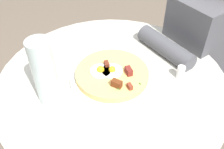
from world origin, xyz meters
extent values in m
cylinder|color=beige|center=(0.00, 0.00, 0.73)|extent=(0.83, 0.83, 0.03)
cylinder|color=#333338|center=(0.00, 0.00, 0.36)|extent=(0.10, 0.10, 0.72)
cube|color=#2D2D33|center=(-0.54, 0.00, 0.23)|extent=(0.32, 0.28, 0.45)
cube|color=#4C4C51|center=(-0.54, 0.00, 0.69)|extent=(0.38, 0.22, 0.48)
cylinder|color=#4C4C51|center=(-0.26, 0.00, 0.78)|extent=(0.07, 0.26, 0.07)
cylinder|color=white|center=(0.00, 0.00, 0.75)|extent=(0.30, 0.30, 0.01)
cylinder|color=#DDB768|center=(0.00, 0.00, 0.77)|extent=(0.26, 0.26, 0.02)
cylinder|color=white|center=(0.03, -0.02, 0.79)|extent=(0.07, 0.07, 0.01)
sphere|color=yellow|center=(0.03, -0.02, 0.79)|extent=(0.03, 0.03, 0.03)
cylinder|color=white|center=(0.00, 0.00, 0.79)|extent=(0.07, 0.07, 0.01)
sphere|color=yellow|center=(0.00, 0.00, 0.79)|extent=(0.02, 0.02, 0.02)
cube|color=#662E14|center=(0.03, 0.07, 0.79)|extent=(0.03, 0.04, 0.02)
cube|color=maroon|center=(-0.04, 0.04, 0.79)|extent=(0.03, 0.04, 0.02)
cube|color=maroon|center=(0.00, -0.03, 0.79)|extent=(0.02, 0.03, 0.02)
cube|color=brown|center=(0.00, 0.10, 0.79)|extent=(0.02, 0.02, 0.02)
cube|color=#387F2D|center=(0.01, 0.00, 0.79)|extent=(0.00, 0.01, 0.00)
cube|color=#387F2D|center=(0.00, 0.00, 0.79)|extent=(0.01, 0.01, 0.00)
cube|color=#387F2D|center=(0.03, 0.08, 0.79)|extent=(0.01, 0.01, 0.00)
cube|color=#387F2D|center=(-0.04, 0.11, 0.79)|extent=(0.00, 0.01, 0.00)
cylinder|color=white|center=(0.02, -0.29, 0.75)|extent=(0.16, 0.16, 0.01)
cube|color=silver|center=(0.14, 0.24, 0.76)|extent=(0.17, 0.08, 0.00)
cylinder|color=silver|center=(0.17, -0.13, 0.80)|extent=(0.07, 0.07, 0.10)
cylinder|color=silver|center=(0.22, -0.04, 0.86)|extent=(0.07, 0.07, 0.23)
cylinder|color=white|center=(-0.20, 0.14, 0.77)|extent=(0.03, 0.03, 0.05)
camera|label=1|loc=(0.38, 0.54, 1.38)|focal=40.70mm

